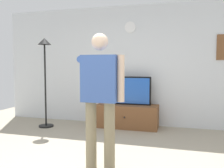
% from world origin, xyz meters
% --- Properties ---
extents(back_wall, '(6.40, 0.10, 2.70)m').
position_xyz_m(back_wall, '(0.00, 2.95, 1.35)').
color(back_wall, silver).
rests_on(back_wall, ground_plane).
extents(tv_stand, '(1.33, 0.52, 0.50)m').
position_xyz_m(tv_stand, '(-0.08, 2.60, 0.25)').
color(tv_stand, brown).
rests_on(tv_stand, ground_plane).
extents(television, '(1.02, 0.07, 0.61)m').
position_xyz_m(television, '(-0.08, 2.65, 0.80)').
color(television, black).
rests_on(television, tv_stand).
extents(wall_clock, '(0.25, 0.03, 0.25)m').
position_xyz_m(wall_clock, '(-0.08, 2.89, 2.21)').
color(wall_clock, white).
extents(floor_lamp, '(0.32, 0.32, 1.94)m').
position_xyz_m(floor_lamp, '(-1.82, 2.17, 1.39)').
color(floor_lamp, black).
rests_on(floor_lamp, ground_plane).
extents(person_standing_nearer_lamp, '(0.63, 0.78, 1.74)m').
position_xyz_m(person_standing_nearer_lamp, '(0.03, 0.45, 1.00)').
color(person_standing_nearer_lamp, gray).
rests_on(person_standing_nearer_lamp, ground_plane).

